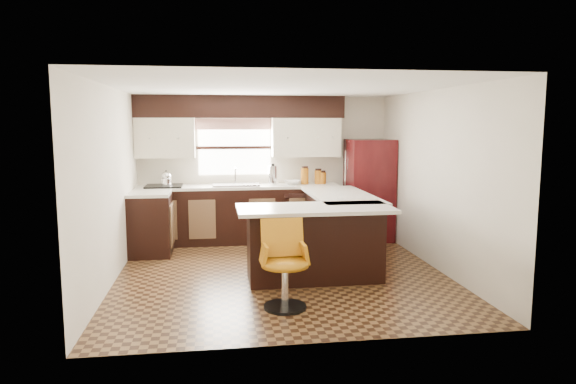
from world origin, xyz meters
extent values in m
plane|color=#49301A|center=(0.00, 0.00, 0.00)|extent=(4.40, 4.40, 0.00)
plane|color=silver|center=(0.00, 0.00, 2.40)|extent=(4.40, 4.40, 0.00)
plane|color=beige|center=(0.00, 2.20, 1.20)|extent=(4.40, 0.00, 4.40)
plane|color=beige|center=(0.00, -2.20, 1.20)|extent=(4.40, 0.00, 4.40)
plane|color=beige|center=(-2.10, 0.00, 1.20)|extent=(0.00, 4.40, 4.40)
plane|color=beige|center=(2.10, 0.00, 1.20)|extent=(0.00, 4.40, 4.40)
cube|color=black|center=(-0.45, 1.90, 0.45)|extent=(3.30, 0.60, 0.90)
cube|color=black|center=(-1.80, 1.25, 0.45)|extent=(0.60, 0.70, 0.90)
cube|color=silver|center=(-0.45, 1.90, 0.92)|extent=(3.30, 0.60, 0.04)
cube|color=silver|center=(-1.80, 1.25, 0.92)|extent=(0.60, 0.70, 0.04)
cube|color=black|center=(-0.40, 2.03, 2.22)|extent=(3.40, 0.35, 0.36)
cube|color=beige|center=(-1.62, 2.03, 1.72)|extent=(0.94, 0.35, 0.64)
cube|color=beige|center=(0.68, 2.03, 1.72)|extent=(1.14, 0.35, 0.64)
cube|color=white|center=(-0.50, 2.18, 1.55)|extent=(1.20, 0.02, 0.90)
cube|color=#D19B93|center=(-0.50, 2.14, 1.94)|extent=(1.30, 0.06, 0.18)
cube|color=#B2B2B7|center=(-0.50, 1.88, 0.96)|extent=(0.75, 0.45, 0.03)
cube|color=black|center=(0.55, 1.61, 0.43)|extent=(0.58, 0.03, 0.78)
cube|color=black|center=(-1.65, 1.88, 0.96)|extent=(0.58, 0.50, 0.02)
cube|color=black|center=(0.90, 0.62, 0.45)|extent=(0.60, 1.95, 0.90)
cube|color=black|center=(0.38, -0.35, 0.45)|extent=(1.65, 0.60, 0.90)
cube|color=silver|center=(0.95, 0.62, 0.92)|extent=(0.84, 1.95, 0.04)
cube|color=silver|center=(0.35, -0.44, 0.92)|extent=(1.89, 0.84, 0.04)
cube|color=#3B090C|center=(1.72, 1.77, 0.85)|extent=(0.72, 0.70, 1.69)
cylinder|color=silver|center=(0.11, 1.90, 1.10)|extent=(0.14, 0.14, 0.31)
imported|color=white|center=(0.43, 1.90, 0.98)|extent=(0.31, 0.31, 0.07)
cylinder|color=#9D5710|center=(0.65, 1.92, 1.08)|extent=(0.13, 0.13, 0.27)
cylinder|color=#9D5710|center=(0.88, 1.92, 1.06)|extent=(0.12, 0.12, 0.23)
cylinder|color=#9D5710|center=(0.94, 1.92, 1.04)|extent=(0.14, 0.14, 0.19)
camera|label=1|loc=(-0.84, -6.48, 1.94)|focal=32.00mm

